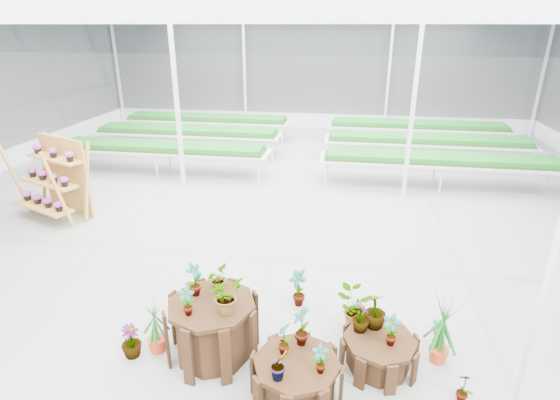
# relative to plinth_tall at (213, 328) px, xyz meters

# --- Properties ---
(ground_plane) EXTENTS (24.00, 24.00, 0.00)m
(ground_plane) POSITION_rel_plinth_tall_xyz_m (0.17, 2.41, -0.41)
(ground_plane) COLOR gray
(ground_plane) RESTS_ON ground
(greenhouse_shell) EXTENTS (18.00, 24.00, 4.50)m
(greenhouse_shell) POSITION_rel_plinth_tall_xyz_m (0.17, 2.41, 1.84)
(greenhouse_shell) COLOR white
(greenhouse_shell) RESTS_ON ground
(steel_frame) EXTENTS (18.00, 24.00, 4.50)m
(steel_frame) POSITION_rel_plinth_tall_xyz_m (0.17, 2.41, 1.84)
(steel_frame) COLOR silver
(steel_frame) RESTS_ON ground
(nursery_benches) EXTENTS (16.00, 7.00, 0.84)m
(nursery_benches) POSITION_rel_plinth_tall_xyz_m (0.17, 9.61, 0.01)
(nursery_benches) COLOR silver
(nursery_benches) RESTS_ON ground
(plinth_tall) EXTENTS (1.47, 1.47, 0.83)m
(plinth_tall) POSITION_rel_plinth_tall_xyz_m (0.00, 0.00, 0.00)
(plinth_tall) COLOR #361F0F
(plinth_tall) RESTS_ON ground
(plinth_mid) EXTENTS (1.15, 1.15, 0.56)m
(plinth_mid) POSITION_rel_plinth_tall_xyz_m (1.20, -0.60, -0.13)
(plinth_mid) COLOR #361F0F
(plinth_mid) RESTS_ON ground
(plinth_low) EXTENTS (1.19, 1.19, 0.44)m
(plinth_low) POSITION_rel_plinth_tall_xyz_m (2.20, 0.10, -0.19)
(plinth_low) COLOR #361F0F
(plinth_low) RESTS_ON ground
(shelf_rack) EXTENTS (1.95, 1.51, 1.83)m
(shelf_rack) POSITION_rel_plinth_tall_xyz_m (-4.98, 3.87, 0.50)
(shelf_rack) COLOR #C08939
(shelf_rack) RESTS_ON ground
(nursery_plants) EXTENTS (4.53, 3.28, 1.32)m
(nursery_plants) POSITION_rel_plinth_tall_xyz_m (1.04, 0.02, 0.08)
(nursery_plants) COLOR #19681E
(nursery_plants) RESTS_ON ground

